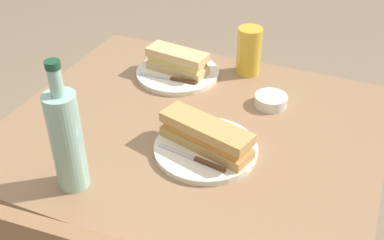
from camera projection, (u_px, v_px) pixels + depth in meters
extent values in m
cube|color=#997251|center=(192.00, 131.00, 1.25)|extent=(0.95, 0.82, 0.03)
cylinder|color=#262628|center=(348.00, 191.00, 1.59)|extent=(0.06, 0.06, 0.70)
cylinder|color=#262628|center=(128.00, 133.00, 1.86)|extent=(0.06, 0.06, 0.70)
cylinder|color=silver|center=(206.00, 149.00, 1.15)|extent=(0.25, 0.25, 0.01)
cube|color=tan|center=(206.00, 142.00, 1.14)|extent=(0.24, 0.13, 0.02)
cube|color=#CC8438|center=(206.00, 135.00, 1.13)|extent=(0.22, 0.12, 0.02)
cube|color=tan|center=(206.00, 128.00, 1.12)|extent=(0.24, 0.13, 0.02)
cube|color=silver|center=(177.00, 152.00, 1.13)|extent=(0.10, 0.03, 0.00)
cube|color=#59331E|center=(210.00, 164.00, 1.09)|extent=(0.08, 0.02, 0.01)
cylinder|color=silver|center=(178.00, 73.00, 1.46)|extent=(0.25, 0.25, 0.01)
cube|color=#DBB77A|center=(178.00, 67.00, 1.45)|extent=(0.19, 0.09, 0.02)
cube|color=#DBC66B|center=(177.00, 61.00, 1.44)|extent=(0.18, 0.08, 0.02)
cube|color=#DBB77A|center=(177.00, 54.00, 1.42)|extent=(0.19, 0.09, 0.02)
cube|color=silver|center=(155.00, 76.00, 1.43)|extent=(0.10, 0.02, 0.00)
cube|color=#59331E|center=(183.00, 81.00, 1.40)|extent=(0.08, 0.01, 0.01)
cylinder|color=#99C6B7|center=(67.00, 142.00, 1.00)|extent=(0.07, 0.07, 0.23)
cylinder|color=#99C6B7|center=(56.00, 82.00, 0.92)|extent=(0.03, 0.03, 0.06)
cylinder|color=#19472D|center=(52.00, 65.00, 0.90)|extent=(0.03, 0.03, 0.02)
cylinder|color=gold|center=(249.00, 51.00, 1.44)|extent=(0.07, 0.07, 0.15)
cylinder|color=silver|center=(271.00, 100.00, 1.32)|extent=(0.09, 0.09, 0.03)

